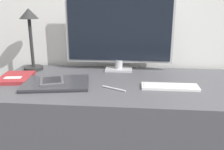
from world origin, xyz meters
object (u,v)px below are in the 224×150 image
at_px(laptop, 56,83).
at_px(pen, 114,89).
at_px(ereader, 52,81).
at_px(keyboard, 170,87).
at_px(monitor, 119,33).
at_px(notebook, 16,78).
at_px(desk_lamp, 30,30).

xyz_separation_m(laptop, pen, (0.30, -0.04, -0.00)).
distance_m(laptop, ereader, 0.03).
bearing_deg(keyboard, monitor, 131.65).
bearing_deg(monitor, laptop, -133.49).
bearing_deg(keyboard, notebook, 175.58).
bearing_deg(pen, ereader, 172.73).
bearing_deg(laptop, keyboard, 0.73).
bearing_deg(pen, desk_lamp, 149.25).
relative_size(laptop, notebook, 1.53).
bearing_deg(laptop, ereader, -178.17).
xyz_separation_m(keyboard, pen, (-0.28, -0.05, -0.00)).
bearing_deg(notebook, laptop, -15.91).
distance_m(monitor, ereader, 0.50).
bearing_deg(monitor, keyboard, -48.35).
xyz_separation_m(laptop, ereader, (-0.02, -0.00, 0.01)).
bearing_deg(pen, laptop, 172.10).
xyz_separation_m(keyboard, laptop, (-0.58, -0.01, 0.00)).
bearing_deg(ereader, monitor, 44.61).
relative_size(monitor, keyboard, 2.32).
height_order(desk_lamp, notebook, desk_lamp).
distance_m(ereader, desk_lamp, 0.42).
relative_size(monitor, notebook, 2.71).
relative_size(desk_lamp, pen, 3.12).
bearing_deg(keyboard, ereader, -179.23).
xyz_separation_m(monitor, laptop, (-0.30, -0.32, -0.22)).
xyz_separation_m(monitor, notebook, (-0.56, -0.25, -0.22)).
relative_size(laptop, ereader, 1.99).
bearing_deg(monitor, ereader, -135.39).
relative_size(ereader, desk_lamp, 0.49).
relative_size(keyboard, laptop, 0.77).
height_order(monitor, notebook, monitor).
xyz_separation_m(ereader, pen, (0.33, -0.04, -0.02)).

